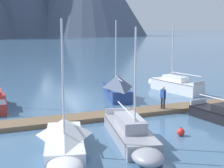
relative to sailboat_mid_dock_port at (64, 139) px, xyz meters
The scene contains 9 objects.
ground_plane 6.03m from the sailboat_mid_dock_port, 12.36° to the left, with size 700.00×700.00×0.00m, color #426689.
mountain_rear_spur 220.45m from the sailboat_mid_dock_port, 77.31° to the left, with size 59.27×59.27×41.58m.
dock 7.91m from the sailboat_mid_dock_port, 42.05° to the left, with size 27.25×2.52×0.30m.
sailboat_mid_dock_port is the anchor object (origin of this frame).
sailboat_mid_dock_starboard 3.74m from the sailboat_mid_dock_port, ahead, with size 3.24×7.82×6.35m.
sailboat_far_berth 13.93m from the sailboat_mid_dock_port, 54.54° to the left, with size 3.31×7.04×6.88m.
sailboat_end_of_dock 18.46m from the sailboat_mid_dock_port, 39.08° to the left, with size 2.59×7.09×6.77m.
person_on_dock 10.16m from the sailboat_mid_dock_port, 28.56° to the left, with size 0.28×0.58×1.69m.
mooring_buoy_channel_marker 7.00m from the sailboat_mid_dock_port, ahead, with size 0.46×0.46×0.54m.
Camera 1 is at (-10.35, -17.54, 6.41)m, focal length 54.86 mm.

